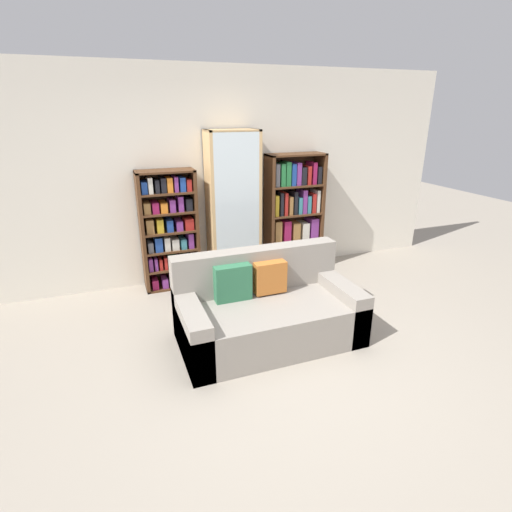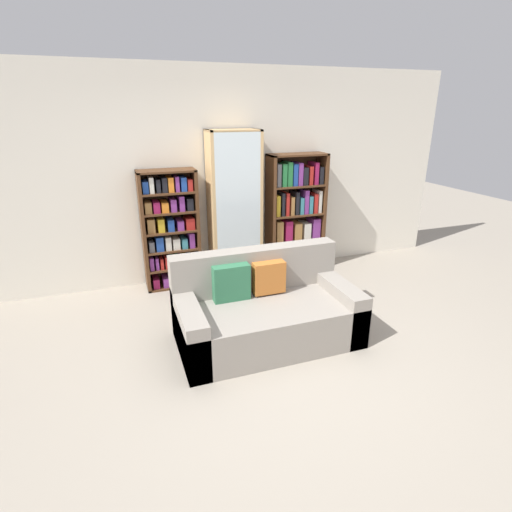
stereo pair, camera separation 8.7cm
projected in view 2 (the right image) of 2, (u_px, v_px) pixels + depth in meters
The scene contains 7 objects.
ground_plane at pixel (288, 361), 3.67m from camera, with size 16.00×16.00×0.00m, color gray.
wall_back at pixel (220, 177), 5.21m from camera, with size 6.69×0.06×2.70m.
couch at pixel (265, 312), 3.95m from camera, with size 1.74×0.91×0.86m.
bookshelf_left at pixel (171, 231), 5.02m from camera, with size 0.70×0.32×1.50m.
display_cabinet at pixel (234, 209), 5.19m from camera, with size 0.66×0.36×1.95m.
bookshelf_right at pixel (295, 215), 5.54m from camera, with size 0.79×0.32×1.63m.
wine_bottle at pixel (292, 277), 5.13m from camera, with size 0.08×0.08×0.38m.
Camera 2 is at (-1.32, -2.83, 2.19)m, focal length 28.00 mm.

